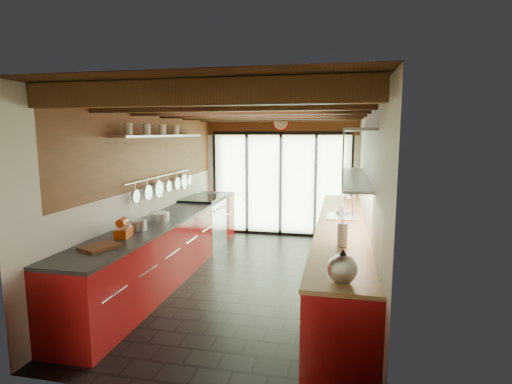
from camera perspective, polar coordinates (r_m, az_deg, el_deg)
ground at (r=6.03m, az=-0.52°, el=-12.40°), size 5.50×5.50×0.00m
room_shell at (r=5.66m, az=-0.54°, el=3.45°), size 5.50×5.50×5.50m
ceiling_beams at (r=6.01m, az=0.26°, el=11.46°), size 3.14×5.06×4.90m
glass_door at (r=8.30m, az=3.56°, el=5.07°), size 2.95×0.10×2.90m
left_counter at (r=6.28m, az=-12.05°, el=-7.32°), size 0.68×5.00×0.92m
range_stove at (r=7.58m, az=-7.57°, el=-4.41°), size 0.66×0.90×0.97m
right_counter at (r=5.75m, az=12.11°, el=-8.78°), size 0.68×5.00×0.92m
sink_assembly at (r=6.02m, az=12.39°, el=-3.12°), size 0.45×0.52×0.43m
upper_cabinets_right at (r=5.81m, az=14.09°, el=5.27°), size 0.34×3.00×3.00m
left_wall_fixtures at (r=6.40m, az=-12.96°, el=4.99°), size 0.28×2.60×0.96m
stand_mixer at (r=5.00m, az=-18.38°, el=-5.08°), size 0.19×0.28×0.24m
pot_large at (r=5.30m, az=-16.51°, el=-4.54°), size 0.25×0.25×0.13m
pot_small at (r=5.81m, az=-13.73°, el=-3.41°), size 0.38×0.38×0.11m
cutting_board at (r=4.63m, az=-21.38°, el=-7.30°), size 0.40×0.46×0.03m
kettle at (r=3.43m, az=12.25°, el=-10.41°), size 0.30×0.33×0.29m
paper_towel at (r=4.46m, az=12.25°, el=-6.01°), size 0.13×0.13×0.30m
soap_bottle at (r=6.14m, az=12.24°, el=-2.35°), size 0.11×0.11×0.19m
bowl at (r=6.26m, az=12.22°, el=-2.80°), size 0.27×0.27×0.05m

